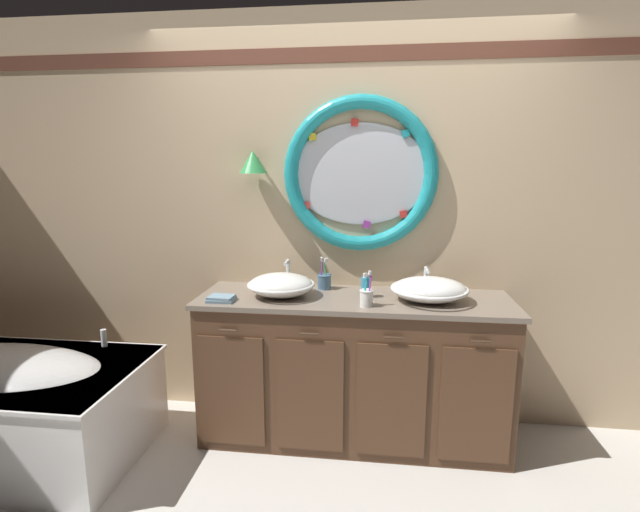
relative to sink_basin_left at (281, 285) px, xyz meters
name	(u,v)px	position (x,y,z in m)	size (l,w,h in m)	color
ground_plane	(340,461)	(0.38, -0.25, -0.97)	(14.00, 14.00, 0.00)	silver
back_wall_assembly	(349,220)	(0.38, 0.34, 0.36)	(6.40, 0.26, 2.60)	#D6B78E
vanity_counter	(353,368)	(0.43, 0.03, -0.52)	(1.85, 0.59, 0.90)	brown
sink_basin_left	(281,285)	(0.00, 0.00, 0.00)	(0.41, 0.41, 0.14)	white
sink_basin_right	(429,289)	(0.87, 0.00, 0.00)	(0.44, 0.44, 0.14)	white
faucet_set_left	(288,276)	(0.00, 0.22, 0.00)	(0.24, 0.13, 0.18)	silver
faucet_set_right	(426,281)	(0.87, 0.22, -0.01)	(0.23, 0.14, 0.16)	silver
toothbrush_holder_left	(324,281)	(0.24, 0.20, -0.02)	(0.09, 0.09, 0.20)	slate
toothbrush_holder_right	(367,297)	(0.51, -0.14, -0.02)	(0.08, 0.08, 0.20)	white
soap_dispenser	(366,286)	(0.50, 0.04, 0.00)	(0.06, 0.06, 0.15)	#388EBC
folded_hand_towel	(221,299)	(-0.32, -0.15, -0.05)	(0.15, 0.12, 0.03)	#7593A8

